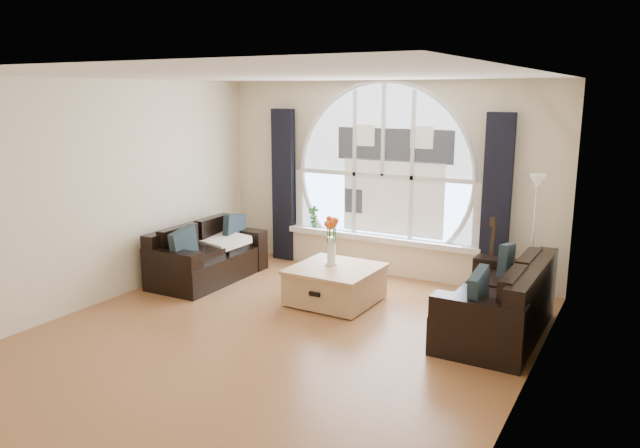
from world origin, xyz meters
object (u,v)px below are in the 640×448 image
at_px(floor_lamp, 533,241).
at_px(sofa_right, 497,298).
at_px(sofa_left, 208,251).
at_px(coffee_chest, 335,283).
at_px(guitar, 492,257).
at_px(potted_plant, 313,217).
at_px(vase_flowers, 331,234).

bearing_deg(floor_lamp, sofa_right, -97.20).
bearing_deg(sofa_left, coffee_chest, -0.27).
bearing_deg(guitar, potted_plant, 176.28).
height_order(floor_lamp, guitar, floor_lamp).
xyz_separation_m(sofa_left, guitar, (3.60, 1.11, 0.13)).
xyz_separation_m(sofa_right, guitar, (-0.33, 1.14, 0.13)).
bearing_deg(guitar, sofa_left, -159.94).
height_order(sofa_left, floor_lamp, floor_lamp).
bearing_deg(vase_flowers, guitar, 30.54).
bearing_deg(sofa_right, guitar, 107.00).
distance_m(coffee_chest, floor_lamp, 2.42).
distance_m(coffee_chest, vase_flowers, 0.61).
bearing_deg(potted_plant, sofa_left, -120.77).
bearing_deg(coffee_chest, vase_flowers, 143.55).
xyz_separation_m(sofa_left, vase_flowers, (1.87, 0.09, 0.44)).
xyz_separation_m(sofa_left, potted_plant, (0.85, 1.43, 0.31)).
relative_size(vase_flowers, potted_plant, 2.13).
xyz_separation_m(sofa_right, floor_lamp, (0.14, 1.12, 0.40)).
height_order(floor_lamp, potted_plant, floor_lamp).
relative_size(guitar, potted_plant, 3.23).
xyz_separation_m(sofa_left, floor_lamp, (4.07, 1.08, 0.40)).
xyz_separation_m(sofa_right, vase_flowers, (-2.06, 0.12, 0.44)).
height_order(sofa_left, coffee_chest, sofa_left).
relative_size(coffee_chest, vase_flowers, 1.43).
bearing_deg(floor_lamp, potted_plant, 173.85).
relative_size(vase_flowers, guitar, 0.66).
distance_m(vase_flowers, guitar, 2.03).
distance_m(sofa_right, guitar, 1.20).
distance_m(vase_flowers, floor_lamp, 2.41).
distance_m(sofa_right, vase_flowers, 2.11).
xyz_separation_m(sofa_right, potted_plant, (-3.08, 1.46, 0.31)).
bearing_deg(sofa_left, floor_lamp, 14.08).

